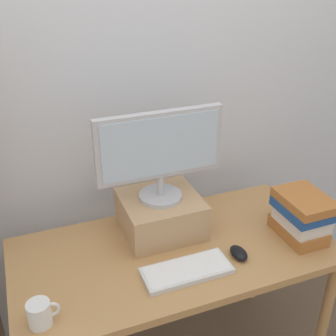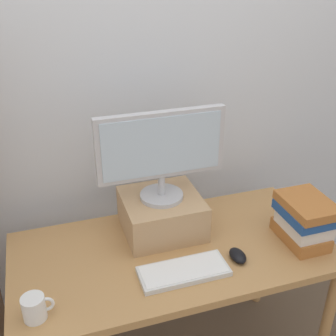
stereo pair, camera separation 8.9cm
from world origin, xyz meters
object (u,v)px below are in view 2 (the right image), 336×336
(desk, at_px, (173,264))
(keyboard, at_px, (184,271))
(riser_box, at_px, (162,214))
(coffee_mug, at_px, (35,308))
(computer_mouse, at_px, (238,255))
(book_stack, at_px, (304,220))
(computer_monitor, at_px, (161,151))

(desk, bearing_deg, keyboard, -94.19)
(riser_box, distance_m, coffee_mug, 0.70)
(desk, distance_m, computer_mouse, 0.30)
(desk, bearing_deg, book_stack, -11.86)
(computer_monitor, relative_size, keyboard, 1.54)
(computer_mouse, relative_size, coffee_mug, 0.91)
(computer_monitor, height_order, computer_mouse, computer_monitor)
(keyboard, bearing_deg, coffee_mug, -174.66)
(desk, relative_size, book_stack, 5.35)
(computer_monitor, xyz_separation_m, coffee_mug, (-0.59, -0.37, -0.36))
(book_stack, bearing_deg, riser_box, 154.22)
(keyboard, distance_m, coffee_mug, 0.59)
(desk, distance_m, keyboard, 0.19)
(computer_mouse, height_order, book_stack, book_stack)
(riser_box, bearing_deg, coffee_mug, -147.46)
(computer_monitor, bearing_deg, keyboard, -91.19)
(keyboard, bearing_deg, computer_monitor, 88.81)
(computer_monitor, distance_m, computer_mouse, 0.55)
(book_stack, bearing_deg, computer_mouse, -175.07)
(computer_mouse, bearing_deg, riser_box, 128.59)
(riser_box, height_order, keyboard, riser_box)
(keyboard, height_order, coffee_mug, coffee_mug)
(desk, xyz_separation_m, computer_monitor, (-0.01, 0.16, 0.50))
(keyboard, bearing_deg, riser_box, 88.81)
(riser_box, relative_size, computer_mouse, 3.39)
(riser_box, relative_size, book_stack, 1.34)
(keyboard, height_order, book_stack, book_stack)
(computer_monitor, bearing_deg, desk, -88.06)
(desk, distance_m, coffee_mug, 0.65)
(desk, height_order, book_stack, book_stack)
(keyboard, relative_size, book_stack, 1.40)
(riser_box, bearing_deg, computer_mouse, -51.41)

